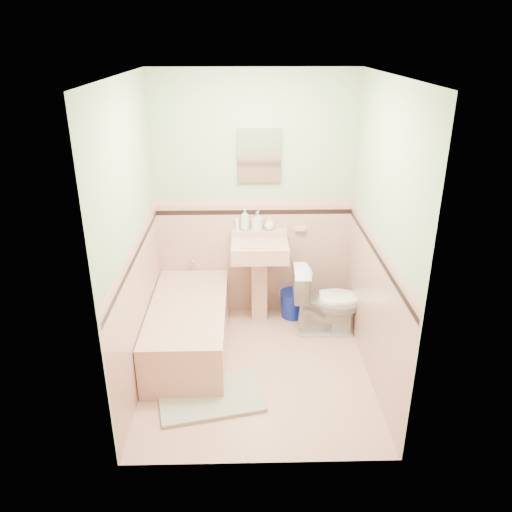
{
  "coord_description": "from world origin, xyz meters",
  "views": [
    {
      "loc": [
        -0.1,
        -3.79,
        2.76
      ],
      "look_at": [
        0.0,
        0.25,
        1.0
      ],
      "focal_mm": 35.65,
      "sensor_mm": 36.0,
      "label": 1
    }
  ],
  "objects_px": {
    "toilet": "(327,301)",
    "shoe": "(203,388)",
    "sink": "(259,282)",
    "soap_bottle_mid": "(258,221)",
    "soap_bottle_left": "(245,219)",
    "soap_bottle_right": "(269,223)",
    "medicine_cabinet": "(259,155)",
    "bucket": "(293,304)",
    "bathtub": "(189,329)"
  },
  "relations": [
    {
      "from": "medicine_cabinet",
      "to": "soap_bottle_mid",
      "type": "distance_m",
      "value": 0.66
    },
    {
      "from": "medicine_cabinet",
      "to": "toilet",
      "type": "height_order",
      "value": "medicine_cabinet"
    },
    {
      "from": "sink",
      "to": "shoe",
      "type": "relative_size",
      "value": 6.28
    },
    {
      "from": "soap_bottle_right",
      "to": "toilet",
      "type": "bearing_deg",
      "value": -36.98
    },
    {
      "from": "sink",
      "to": "soap_bottle_mid",
      "type": "xyz_separation_m",
      "value": [
        -0.01,
        0.18,
        0.6
      ]
    },
    {
      "from": "soap_bottle_mid",
      "to": "bucket",
      "type": "bearing_deg",
      "value": -17.23
    },
    {
      "from": "medicine_cabinet",
      "to": "soap_bottle_mid",
      "type": "xyz_separation_m",
      "value": [
        -0.01,
        -0.03,
        -0.65
      ]
    },
    {
      "from": "shoe",
      "to": "soap_bottle_mid",
      "type": "bearing_deg",
      "value": 73.73
    },
    {
      "from": "soap_bottle_left",
      "to": "soap_bottle_right",
      "type": "height_order",
      "value": "soap_bottle_left"
    },
    {
      "from": "soap_bottle_right",
      "to": "shoe",
      "type": "xyz_separation_m",
      "value": [
        -0.61,
        -1.38,
        -0.95
      ]
    },
    {
      "from": "bathtub",
      "to": "shoe",
      "type": "xyz_separation_m",
      "value": [
        0.17,
        -0.67,
        -0.16
      ]
    },
    {
      "from": "medicine_cabinet",
      "to": "bucket",
      "type": "bearing_deg",
      "value": -22.02
    },
    {
      "from": "toilet",
      "to": "shoe",
      "type": "relative_size",
      "value": 4.95
    },
    {
      "from": "medicine_cabinet",
      "to": "bucket",
      "type": "height_order",
      "value": "medicine_cabinet"
    },
    {
      "from": "soap_bottle_mid",
      "to": "soap_bottle_right",
      "type": "height_order",
      "value": "soap_bottle_mid"
    },
    {
      "from": "soap_bottle_right",
      "to": "bucket",
      "type": "distance_m",
      "value": 0.91
    },
    {
      "from": "soap_bottle_left",
      "to": "bucket",
      "type": "height_order",
      "value": "soap_bottle_left"
    },
    {
      "from": "medicine_cabinet",
      "to": "shoe",
      "type": "height_order",
      "value": "medicine_cabinet"
    },
    {
      "from": "toilet",
      "to": "bucket",
      "type": "bearing_deg",
      "value": 46.83
    },
    {
      "from": "soap_bottle_left",
      "to": "bucket",
      "type": "bearing_deg",
      "value": -12.91
    },
    {
      "from": "soap_bottle_mid",
      "to": "soap_bottle_right",
      "type": "distance_m",
      "value": 0.12
    },
    {
      "from": "bathtub",
      "to": "medicine_cabinet",
      "type": "bearing_deg",
      "value": 47.42
    },
    {
      "from": "bucket",
      "to": "shoe",
      "type": "height_order",
      "value": "bucket"
    },
    {
      "from": "soap_bottle_left",
      "to": "toilet",
      "type": "height_order",
      "value": "soap_bottle_left"
    },
    {
      "from": "bathtub",
      "to": "bucket",
      "type": "height_order",
      "value": "bathtub"
    },
    {
      "from": "medicine_cabinet",
      "to": "soap_bottle_mid",
      "type": "height_order",
      "value": "medicine_cabinet"
    },
    {
      "from": "medicine_cabinet",
      "to": "soap_bottle_left",
      "type": "relative_size",
      "value": 2.05
    },
    {
      "from": "toilet",
      "to": "soap_bottle_right",
      "type": "bearing_deg",
      "value": 54.76
    },
    {
      "from": "bathtub",
      "to": "soap_bottle_mid",
      "type": "xyz_separation_m",
      "value": [
        0.67,
        0.71,
        0.82
      ]
    },
    {
      "from": "sink",
      "to": "soap_bottle_right",
      "type": "xyz_separation_m",
      "value": [
        0.11,
        0.18,
        0.57
      ]
    },
    {
      "from": "sink",
      "to": "bucket",
      "type": "height_order",
      "value": "sink"
    },
    {
      "from": "soap_bottle_right",
      "to": "toilet",
      "type": "relative_size",
      "value": 0.19
    },
    {
      "from": "bathtub",
      "to": "soap_bottle_mid",
      "type": "distance_m",
      "value": 1.27
    },
    {
      "from": "medicine_cabinet",
      "to": "shoe",
      "type": "relative_size",
      "value": 3.31
    },
    {
      "from": "bathtub",
      "to": "shoe",
      "type": "distance_m",
      "value": 0.71
    },
    {
      "from": "soap_bottle_left",
      "to": "soap_bottle_mid",
      "type": "distance_m",
      "value": 0.13
    },
    {
      "from": "sink",
      "to": "soap_bottle_right",
      "type": "relative_size",
      "value": 6.55
    },
    {
      "from": "sink",
      "to": "toilet",
      "type": "height_order",
      "value": "sink"
    },
    {
      "from": "bathtub",
      "to": "soap_bottle_mid",
      "type": "height_order",
      "value": "soap_bottle_mid"
    },
    {
      "from": "shoe",
      "to": "medicine_cabinet",
      "type": "bearing_deg",
      "value": 73.68
    },
    {
      "from": "bathtub",
      "to": "bucket",
      "type": "relative_size",
      "value": 5.27
    },
    {
      "from": "soap_bottle_mid",
      "to": "soap_bottle_right",
      "type": "relative_size",
      "value": 1.46
    },
    {
      "from": "medicine_cabinet",
      "to": "shoe",
      "type": "xyz_separation_m",
      "value": [
        -0.51,
        -1.41,
        -1.64
      ]
    },
    {
      "from": "sink",
      "to": "soap_bottle_left",
      "type": "xyz_separation_m",
      "value": [
        -0.14,
        0.18,
        0.62
      ]
    },
    {
      "from": "bucket",
      "to": "soap_bottle_right",
      "type": "bearing_deg",
      "value": 155.51
    },
    {
      "from": "soap_bottle_right",
      "to": "sink",
      "type": "bearing_deg",
      "value": -120.47
    },
    {
      "from": "soap_bottle_left",
      "to": "shoe",
      "type": "height_order",
      "value": "soap_bottle_left"
    },
    {
      "from": "soap_bottle_mid",
      "to": "soap_bottle_right",
      "type": "bearing_deg",
      "value": 0.0
    },
    {
      "from": "soap_bottle_mid",
      "to": "toilet",
      "type": "bearing_deg",
      "value": -31.87
    },
    {
      "from": "soap_bottle_left",
      "to": "soap_bottle_right",
      "type": "bearing_deg",
      "value": 0.0
    }
  ]
}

